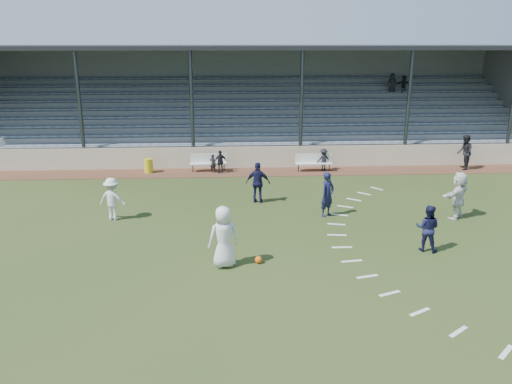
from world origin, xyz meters
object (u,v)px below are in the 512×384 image
bench_left (208,161)px  trash_bin (149,166)px  football (259,260)px  official (465,152)px  player_white_lead (224,237)px  player_navy_lead (327,194)px  bench_right (314,161)px

bench_left → trash_bin: 3.23m
football → official: 16.76m
player_white_lead → official: player_white_lead is taller
trash_bin → player_white_lead: bearing=-70.8°
player_navy_lead → official: (9.03, 7.20, 0.06)m
football → player_white_lead: (-1.10, -0.14, 0.88)m
player_white_lead → player_navy_lead: bearing=-148.9°
trash_bin → player_navy_lead: size_ratio=0.41×
bench_left → trash_bin: size_ratio=2.67×
trash_bin → football: bearing=-66.0°
player_white_lead → player_navy_lead: player_white_lead is taller
football → player_white_lead: bearing=-172.5°
player_navy_lead → official: size_ratio=0.96×
bench_right → player_white_lead: size_ratio=1.01×
official → bench_right: bearing=-74.4°
bench_left → player_navy_lead: 9.13m
bench_right → player_navy_lead: (-0.66, -7.29, 0.34)m
trash_bin → official: (17.34, -0.21, 0.58)m
official → football: bearing=-30.0°
player_navy_lead → football: bearing=-165.1°
trash_bin → player_navy_lead: (8.31, -7.41, 0.52)m
bench_left → player_white_lead: (0.93, -12.10, 0.41)m
bench_right → football: (-3.72, -11.67, -0.47)m
bench_left → official: (14.12, -0.38, 0.40)m
bench_right → official: bearing=-1.5°
trash_bin → player_navy_lead: 11.14m
football → official: official is taller
bench_right → player_white_lead: (-4.82, -11.81, 0.41)m
player_navy_lead → official: 11.55m
football → player_white_lead: size_ratio=0.12×
trash_bin → player_white_lead: size_ratio=0.38×
bench_left → official: official is taller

